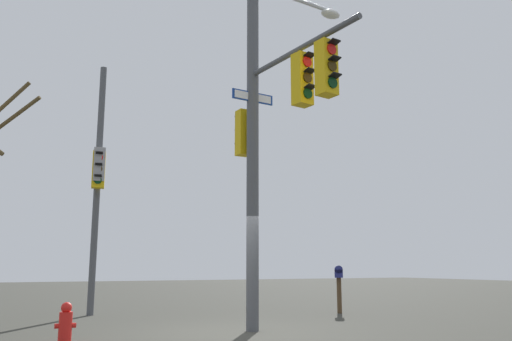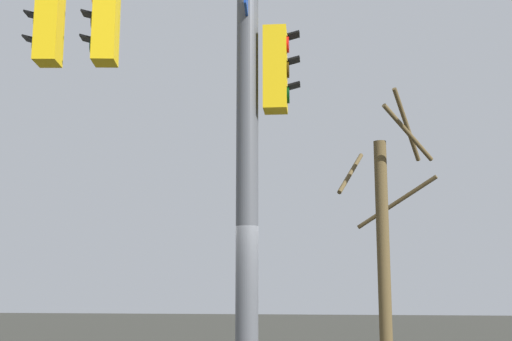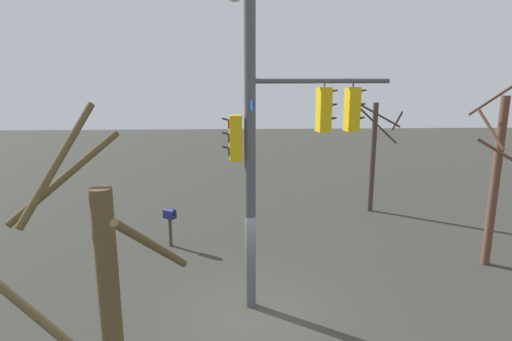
# 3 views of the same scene
# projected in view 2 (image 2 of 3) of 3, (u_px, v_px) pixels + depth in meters

# --- Properties ---
(main_signal_pole_assembly) EXTENTS (3.38, 4.21, 8.81)m
(main_signal_pole_assembly) POSITION_uv_depth(u_px,v_px,m) (208.00, 42.00, 8.60)
(main_signal_pole_assembly) COLOR #4C4F54
(main_signal_pole_assembly) RESTS_ON ground
(bare_tree_across_street) EXTENTS (2.29, 2.09, 5.66)m
(bare_tree_across_street) POSITION_uv_depth(u_px,v_px,m) (385.00, 242.00, 13.48)
(bare_tree_across_street) COLOR brown
(bare_tree_across_street) RESTS_ON ground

